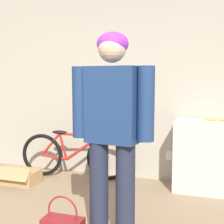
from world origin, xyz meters
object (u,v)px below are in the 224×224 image
Objects in this scene: cardboard_box at (18,176)px; person at (112,122)px; bicycle at (74,155)px; banana at (216,119)px.

person is at bearing -30.58° from cardboard_box.
bicycle is at bearing 132.57° from person.
banana is at bearing 67.16° from person.
bicycle is 2.86× the size of cardboard_box.
banana reaches higher than bicycle.
banana is 2.63m from cardboard_box.
person is 1.69m from banana.
cardboard_box is at bearing 155.98° from person.
banana is 0.58× the size of cardboard_box.
cardboard_box is at bearing -168.49° from banana.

